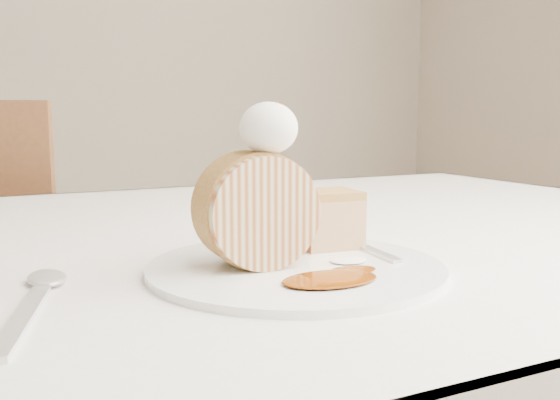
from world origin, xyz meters
name	(u,v)px	position (x,y,z in m)	size (l,w,h in m)	color
table	(233,304)	(0.00, 0.20, 0.66)	(1.40, 0.90, 0.75)	white
plate	(295,268)	(-0.02, 0.00, 0.75)	(0.26, 0.26, 0.01)	white
roulade_slice	(257,210)	(-0.05, 0.01, 0.80)	(0.10, 0.10, 0.05)	#CABA8C
cake_chunk	(327,223)	(0.04, 0.05, 0.78)	(0.06, 0.05, 0.05)	#AD8241
whipped_cream	(268,128)	(-0.04, 0.01, 0.87)	(0.05, 0.05, 0.04)	white
caramel_drizzle	(271,98)	(-0.04, 0.01, 0.90)	(0.02, 0.02, 0.01)	#6D2C04
caramel_pool	(330,279)	(-0.02, -0.06, 0.76)	(0.08, 0.05, 0.00)	#6D2C04
fork	(368,249)	(0.07, 0.01, 0.76)	(0.02, 0.15, 0.00)	silver
spoon	(22,318)	(-0.25, -0.04, 0.75)	(0.03, 0.18, 0.00)	silver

